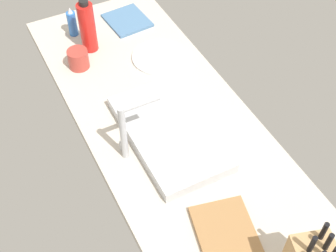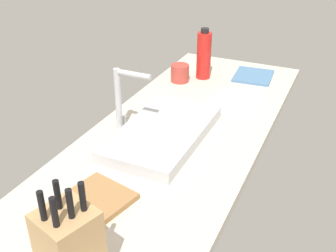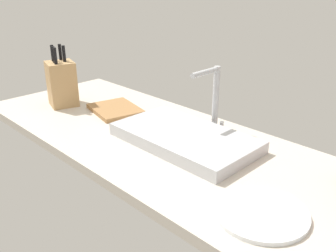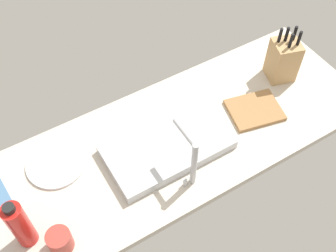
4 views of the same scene
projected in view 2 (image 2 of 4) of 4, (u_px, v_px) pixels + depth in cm
name	position (u px, v px, depth cm)	size (l,w,h in cm)	color
countertop_slab	(171.00, 144.00, 151.70)	(186.41, 63.01, 3.50)	beige
sink_basin	(163.00, 133.00, 151.11)	(50.76, 28.18, 4.43)	#B7BABF
faucet	(122.00, 95.00, 150.18)	(5.50, 14.98, 24.82)	#B7BABF
knife_block	(70.00, 247.00, 90.32)	(14.58, 14.49, 27.05)	tan
cutting_board	(90.00, 204.00, 117.81)	(22.50, 18.19, 1.80)	#9E7042
soap_bottle	(207.00, 56.00, 212.64)	(4.13, 4.13, 14.45)	blue
water_bottle	(204.00, 55.00, 198.42)	(7.04, 7.04, 24.82)	red
dinner_plate	(239.00, 101.00, 178.90)	(23.87, 23.87, 1.20)	white
dish_towel	(253.00, 76.00, 204.16)	(20.46, 17.97, 1.20)	teal
coffee_mug	(180.00, 73.00, 197.85)	(8.75, 8.75, 8.38)	#B23D33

